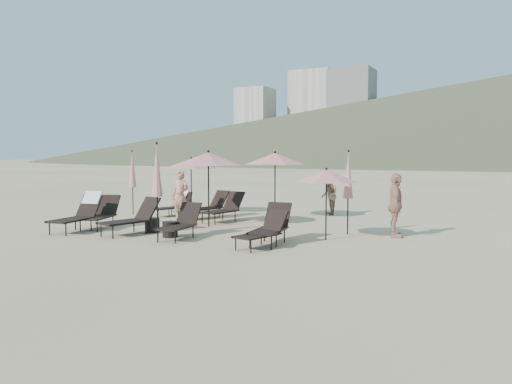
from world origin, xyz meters
The scene contains 25 objects.
ground centered at (0.00, 0.00, 0.00)m, with size 800.00×800.00×0.00m, color #D6BA8C.
hotel_skyline centered at (-93.62, 271.21, 24.18)m, with size 109.00×82.00×55.00m.
lounger_0 centered at (-3.89, 0.33, 0.48)m, with size 1.22×1.90×1.02m.
lounger_1 centered at (-4.01, -0.46, 0.57)m, with size 0.99×2.00×1.20m.
lounger_2 centered at (-2.12, -0.20, 0.50)m, with size 1.07×1.95×1.06m.
lounger_3 centered at (-0.37, -0.19, 0.45)m, with size 0.87×1.76×0.97m.
lounger_4 centered at (2.26, 0.25, 0.49)m, with size 0.92×1.88×1.04m.
lounger_5 centered at (2.31, -0.36, 0.42)m, with size 0.93×1.67×0.91m.
lounger_6 centered at (-3.89, 4.08, 0.46)m, with size 1.01×1.64×0.97m.
lounger_7 centered at (-3.91, 4.67, 0.41)m, with size 1.00×1.61×0.87m.
lounger_8 centered at (-2.29, 4.23, 0.47)m, with size 1.07×1.86×1.00m.
lounger_9 centered at (-1.20, 3.54, 0.48)m, with size 0.91×1.87×1.04m.
umbrella_open_0 centered at (-0.96, 2.17, 2.23)m, with size 2.34×2.34×2.52m.
umbrella_open_1 centered at (3.33, 1.50, 1.77)m, with size 1.86×1.86×2.00m.
umbrella_open_2 centered at (-3.61, 4.98, 2.03)m, with size 2.14×2.14×2.30m.
umbrella_open_3 centered at (0.09, 5.02, 2.23)m, with size 2.34×2.34×2.52m.
umbrella_closed_0 centered at (-1.11, -0.26, 1.89)m, with size 0.32×0.32×2.72m.
umbrella_closed_1 centered at (3.57, 2.73, 1.74)m, with size 0.29×0.29×2.50m.
umbrella_closed_2 centered at (-5.59, 3.76, 1.79)m, with size 0.30×0.30×2.57m.
umbrella_closed_3 centered at (-2.95, 2.01, 1.73)m, with size 0.29×0.29×2.49m.
side_table_0 centered at (-1.82, 0.35, 0.22)m, with size 0.45×0.45×0.44m, color black.
side_table_1 centered at (-0.78, -0.12, 0.22)m, with size 0.44×0.44×0.45m, color black.
beachgoer_a centered at (-2.74, 3.05, 0.91)m, with size 0.66×0.43×1.81m, color tan.
beachgoer_b centered at (1.43, 7.18, 0.78)m, with size 0.76×0.59×1.57m, color #926C4B.
beachgoer_c centered at (4.93, 2.85, 0.91)m, with size 1.07×0.45×1.83m, color tan.
Camera 1 is at (7.96, -11.51, 2.28)m, focal length 35.00 mm.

